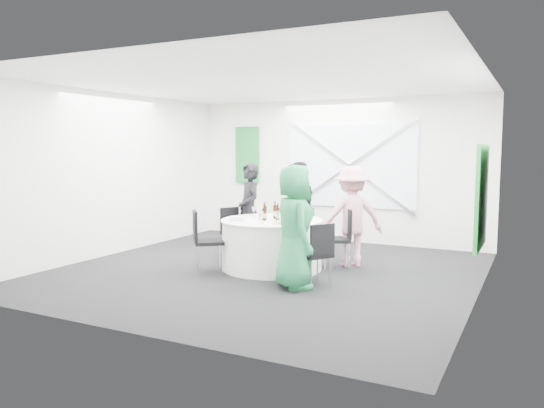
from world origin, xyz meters
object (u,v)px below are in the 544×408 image
at_px(chair_back_right, 341,234).
at_px(person_man_back_left, 249,210).
at_px(chair_front_right, 318,250).
at_px(clear_water_bottle, 261,212).
at_px(chair_back_left, 233,228).
at_px(green_water_bottle, 289,212).
at_px(chair_front_left, 203,236).
at_px(person_woman_pink, 351,216).
at_px(banquet_table, 272,244).
at_px(person_woman_green, 294,227).
at_px(chair_back, 294,223).
at_px(person_man_back, 297,209).

bearing_deg(chair_back_right, person_man_back_left, -123.19).
distance_m(chair_front_right, clear_water_bottle, 1.38).
xyz_separation_m(chair_back_right, clear_water_bottle, (-1.10, -0.56, 0.33)).
bearing_deg(chair_back_left, green_water_bottle, -80.51).
xyz_separation_m(chair_back_right, chair_front_left, (-1.75, -1.15, 0.00)).
bearing_deg(person_woman_pink, green_water_bottle, 1.94).
xyz_separation_m(banquet_table, person_woman_green, (0.77, -0.87, 0.44)).
relative_size(chair_front_right, chair_front_left, 0.92).
distance_m(chair_front_right, green_water_bottle, 1.19).
relative_size(chair_front_right, person_woman_pink, 0.54).
height_order(chair_back_left, green_water_bottle, green_water_bottle).
height_order(chair_back_right, chair_front_right, chair_back_right).
relative_size(chair_back_left, chair_front_left, 0.90).
relative_size(chair_front_right, clear_water_bottle, 3.03).
bearing_deg(person_man_back_left, chair_front_left, -50.60).
xyz_separation_m(chair_back_left, person_man_back_left, (0.25, 0.14, 0.31)).
distance_m(chair_back_right, person_woman_green, 1.39).
xyz_separation_m(person_woman_pink, clear_water_bottle, (-1.18, -0.80, 0.08)).
bearing_deg(person_woman_green, chair_front_right, -94.71).
bearing_deg(chair_back, green_water_bottle, -75.93).
xyz_separation_m(chair_back_right, person_man_back_left, (-1.72, 0.19, 0.26)).
height_order(chair_front_right, person_man_back_left, person_man_back_left).
relative_size(banquet_table, chair_back, 1.64).
height_order(chair_back, chair_front_right, chair_back).
bearing_deg(banquet_table, chair_front_left, -140.16).
bearing_deg(banquet_table, green_water_bottle, 27.68).
distance_m(person_man_back, person_woman_green, 2.15).
bearing_deg(chair_back_right, person_man_back, -148.20).
xyz_separation_m(chair_front_left, person_man_back, (0.73, 1.78, 0.26)).
relative_size(chair_front_right, person_man_back, 0.53).
bearing_deg(chair_back_left, person_man_back_left, -33.66).
bearing_deg(chair_front_right, person_woman_pink, -146.32).
xyz_separation_m(chair_front_right, person_man_back, (-1.11, 1.79, 0.31)).
relative_size(person_man_back, clear_water_bottle, 5.71).
xyz_separation_m(person_man_back_left, green_water_bottle, (1.01, -0.55, 0.08)).
distance_m(chair_front_right, person_woman_green, 0.45).
bearing_deg(person_woman_pink, chair_front_right, 55.26).
relative_size(chair_back_right, chair_front_right, 1.08).
bearing_deg(person_man_back, chair_back_right, 54.57).
xyz_separation_m(banquet_table, chair_front_right, (1.03, -0.68, 0.12)).
distance_m(person_woman_green, green_water_bottle, 1.14).
bearing_deg(person_woman_pink, chair_back_right, 36.30).
bearing_deg(clear_water_bottle, green_water_bottle, 27.47).
bearing_deg(chair_back, person_woman_pink, -24.25).
height_order(chair_back, person_woman_green, person_woman_green).
relative_size(person_man_back_left, person_man_back, 0.99).
relative_size(chair_back, chair_front_left, 1.03).
bearing_deg(green_water_bottle, person_woman_green, -61.66).
relative_size(banquet_table, chair_back_right, 1.69).
relative_size(person_woman_pink, clear_water_bottle, 5.56).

